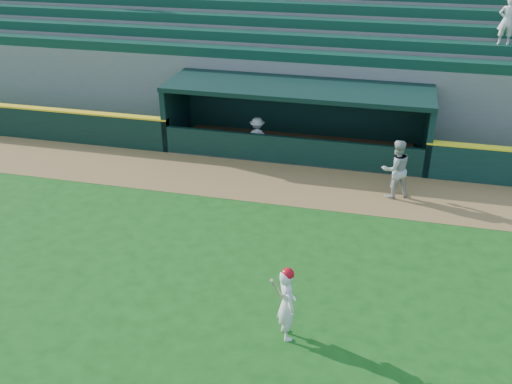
% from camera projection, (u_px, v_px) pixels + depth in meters
% --- Properties ---
extents(ground, '(120.00, 120.00, 0.00)m').
position_uv_depth(ground, '(241.00, 266.00, 14.39)').
color(ground, '#144A12').
rests_on(ground, ground).
extents(warning_track, '(40.00, 3.00, 0.01)m').
position_uv_depth(warning_track, '(280.00, 183.00, 18.63)').
color(warning_track, brown).
rests_on(warning_track, ground).
extents(dugout_player_front, '(1.13, 1.04, 1.87)m').
position_uv_depth(dugout_player_front, '(396.00, 169.00, 17.37)').
color(dugout_player_front, '#A9A9A3').
rests_on(dugout_player_front, ground).
extents(dugout_player_inside, '(1.00, 0.66, 1.44)m').
position_uv_depth(dugout_player_inside, '(257.00, 137.00, 20.36)').
color(dugout_player_inside, '#ADADA8').
rests_on(dugout_player_inside, ground).
extents(dugout, '(9.40, 2.80, 2.46)m').
position_uv_depth(dugout, '(298.00, 113.00, 20.70)').
color(dugout, slate).
rests_on(dugout, ground).
extents(stands, '(34.50, 6.26, 7.57)m').
position_uv_depth(stands, '(319.00, 55.00, 24.18)').
color(stands, slate).
rests_on(stands, ground).
extents(batter_at_plate, '(0.63, 0.83, 1.72)m').
position_uv_depth(batter_at_plate, '(287.00, 303.00, 11.68)').
color(batter_at_plate, silver).
rests_on(batter_at_plate, ground).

